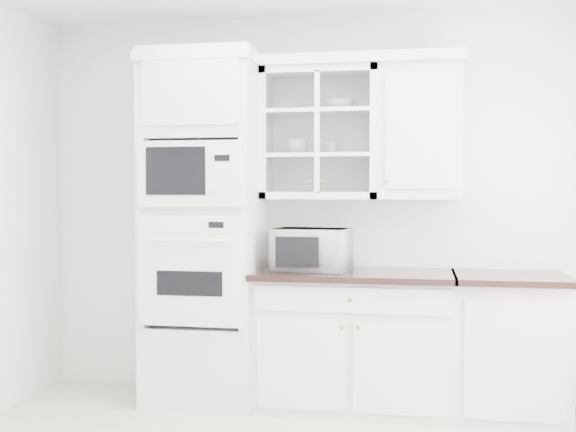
# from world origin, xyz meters

# --- Properties ---
(room_shell) EXTENTS (4.00, 3.50, 2.70)m
(room_shell) POSITION_xyz_m (0.00, 0.43, 1.78)
(room_shell) COLOR white
(room_shell) RESTS_ON ground
(oven_column) EXTENTS (0.76, 0.68, 2.40)m
(oven_column) POSITION_xyz_m (-0.75, 1.42, 1.20)
(oven_column) COLOR silver
(oven_column) RESTS_ON ground
(base_cabinet_run) EXTENTS (1.32, 0.67, 0.92)m
(base_cabinet_run) POSITION_xyz_m (0.28, 1.45, 0.46)
(base_cabinet_run) COLOR silver
(base_cabinet_run) RESTS_ON ground
(extra_base_cabinet) EXTENTS (0.72, 0.67, 0.92)m
(extra_base_cabinet) POSITION_xyz_m (1.28, 1.45, 0.46)
(extra_base_cabinet) COLOR silver
(extra_base_cabinet) RESTS_ON ground
(upper_cabinet_glass) EXTENTS (0.80, 0.33, 0.90)m
(upper_cabinet_glass) POSITION_xyz_m (0.03, 1.58, 1.85)
(upper_cabinet_glass) COLOR silver
(upper_cabinet_glass) RESTS_ON room_shell
(upper_cabinet_solid) EXTENTS (0.55, 0.33, 0.90)m
(upper_cabinet_solid) POSITION_xyz_m (0.71, 1.58, 1.85)
(upper_cabinet_solid) COLOR silver
(upper_cabinet_solid) RESTS_ON room_shell
(crown_molding) EXTENTS (2.14, 0.38, 0.07)m
(crown_molding) POSITION_xyz_m (-0.07, 1.56, 2.33)
(crown_molding) COLOR white
(crown_molding) RESTS_ON room_shell
(countertop_microwave) EXTENTS (0.54, 0.47, 0.28)m
(countertop_microwave) POSITION_xyz_m (-0.00, 1.45, 1.06)
(countertop_microwave) COLOR white
(countertop_microwave) RESTS_ON base_cabinet_run
(bowl_a) EXTENTS (0.23, 0.23, 0.05)m
(bowl_a) POSITION_xyz_m (-0.19, 1.57, 2.03)
(bowl_a) COLOR white
(bowl_a) RESTS_ON upper_cabinet_glass
(bowl_b) EXTENTS (0.27, 0.27, 0.07)m
(bowl_b) POSITION_xyz_m (0.16, 1.59, 2.04)
(bowl_b) COLOR white
(bowl_b) RESTS_ON upper_cabinet_glass
(cup_a) EXTENTS (0.16, 0.16, 0.10)m
(cup_a) POSITION_xyz_m (-0.13, 1.60, 1.76)
(cup_a) COLOR white
(cup_a) RESTS_ON upper_cabinet_glass
(cup_b) EXTENTS (0.10, 0.10, 0.08)m
(cup_b) POSITION_xyz_m (0.10, 1.60, 1.75)
(cup_b) COLOR white
(cup_b) RESTS_ON upper_cabinet_glass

